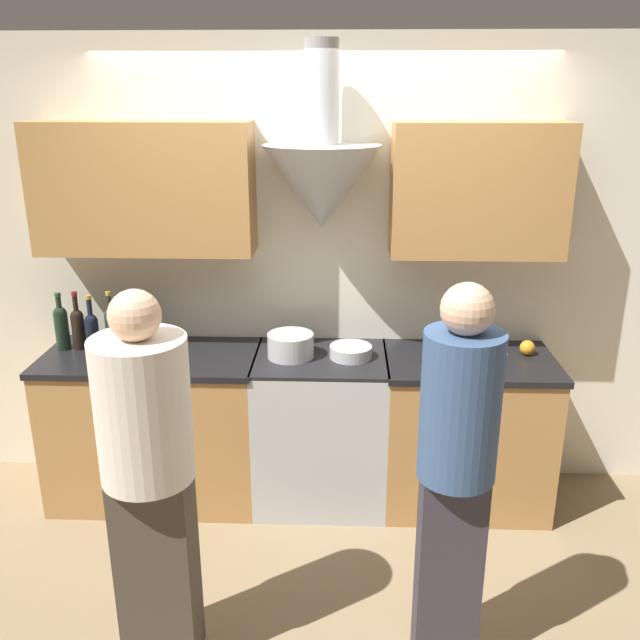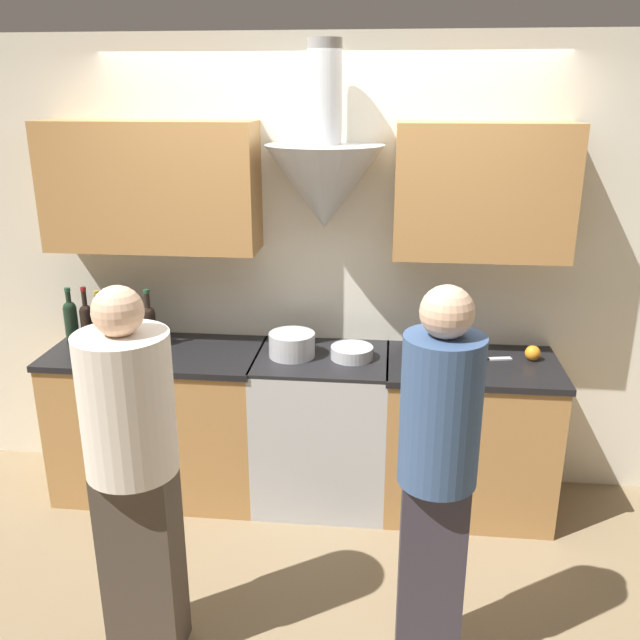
{
  "view_description": "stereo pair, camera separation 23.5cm",
  "coord_description": "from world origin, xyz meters",
  "px_view_note": "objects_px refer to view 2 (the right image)",
  "views": [
    {
      "loc": [
        0.13,
        -3.15,
        2.3
      ],
      "look_at": [
        0.0,
        0.25,
        1.14
      ],
      "focal_mm": 38.0,
      "sensor_mm": 36.0,
      "label": 1
    },
    {
      "loc": [
        0.36,
        -3.14,
        2.3
      ],
      "look_at": [
        0.0,
        0.25,
        1.14
      ],
      "focal_mm": 38.0,
      "sensor_mm": 36.0,
      "label": 2
    }
  ],
  "objects_px": {
    "wine_bottle_5": "(149,324)",
    "mixing_bowl": "(352,352)",
    "stove_range": "(322,428)",
    "stock_pot": "(292,345)",
    "person_foreground_right": "(437,471)",
    "orange_fruit": "(533,353)",
    "wine_bottle_3": "(119,322)",
    "wine_bottle_4": "(134,325)",
    "wine_bottle_0": "(71,320)",
    "wine_bottle_2": "(100,324)",
    "wine_bottle_1": "(87,321)",
    "person_foreground_left": "(133,465)"
  },
  "relations": [
    {
      "from": "person_foreground_left",
      "to": "person_foreground_right",
      "type": "xyz_separation_m",
      "value": [
        1.19,
        0.03,
        0.03
      ]
    },
    {
      "from": "stove_range",
      "to": "wine_bottle_1",
      "type": "bearing_deg",
      "value": 176.95
    },
    {
      "from": "wine_bottle_5",
      "to": "mixing_bowl",
      "type": "relative_size",
      "value": 1.46
    },
    {
      "from": "stove_range",
      "to": "wine_bottle_4",
      "type": "xyz_separation_m",
      "value": [
        -1.1,
        0.05,
        0.57
      ]
    },
    {
      "from": "wine_bottle_2",
      "to": "person_foreground_left",
      "type": "xyz_separation_m",
      "value": [
        0.67,
        -1.27,
        -0.12
      ]
    },
    {
      "from": "wine_bottle_3",
      "to": "wine_bottle_4",
      "type": "distance_m",
      "value": 0.09
    },
    {
      "from": "wine_bottle_4",
      "to": "person_foreground_right",
      "type": "relative_size",
      "value": 0.2
    },
    {
      "from": "wine_bottle_2",
      "to": "wine_bottle_5",
      "type": "xyz_separation_m",
      "value": [
        0.29,
        0.01,
        0.01
      ]
    },
    {
      "from": "wine_bottle_3",
      "to": "person_foreground_right",
      "type": "bearing_deg",
      "value": -35.68
    },
    {
      "from": "wine_bottle_0",
      "to": "orange_fruit",
      "type": "height_order",
      "value": "wine_bottle_0"
    },
    {
      "from": "wine_bottle_1",
      "to": "person_foreground_right",
      "type": "height_order",
      "value": "person_foreground_right"
    },
    {
      "from": "wine_bottle_0",
      "to": "person_foreground_right",
      "type": "height_order",
      "value": "person_foreground_right"
    },
    {
      "from": "wine_bottle_3",
      "to": "person_foreground_left",
      "type": "relative_size",
      "value": 0.21
    },
    {
      "from": "wine_bottle_0",
      "to": "orange_fruit",
      "type": "bearing_deg",
      "value": 0.11
    },
    {
      "from": "stock_pot",
      "to": "mixing_bowl",
      "type": "distance_m",
      "value": 0.34
    },
    {
      "from": "wine_bottle_3",
      "to": "wine_bottle_0",
      "type": "bearing_deg",
      "value": 178.92
    },
    {
      "from": "wine_bottle_4",
      "to": "person_foreground_left",
      "type": "height_order",
      "value": "person_foreground_left"
    },
    {
      "from": "person_foreground_left",
      "to": "wine_bottle_4",
      "type": "bearing_deg",
      "value": 110.22
    },
    {
      "from": "stock_pot",
      "to": "orange_fruit",
      "type": "bearing_deg",
      "value": 3.34
    },
    {
      "from": "wine_bottle_5",
      "to": "orange_fruit",
      "type": "relative_size",
      "value": 4.09
    },
    {
      "from": "stove_range",
      "to": "stock_pot",
      "type": "bearing_deg",
      "value": -177.77
    },
    {
      "from": "wine_bottle_1",
      "to": "wine_bottle_4",
      "type": "relative_size",
      "value": 1.01
    },
    {
      "from": "wine_bottle_2",
      "to": "mixing_bowl",
      "type": "relative_size",
      "value": 1.4
    },
    {
      "from": "wine_bottle_1",
      "to": "orange_fruit",
      "type": "relative_size",
      "value": 4.03
    },
    {
      "from": "stove_range",
      "to": "wine_bottle_4",
      "type": "height_order",
      "value": "wine_bottle_4"
    },
    {
      "from": "stove_range",
      "to": "wine_bottle_3",
      "type": "relative_size",
      "value": 2.58
    },
    {
      "from": "wine_bottle_4",
      "to": "person_foreground_right",
      "type": "height_order",
      "value": "person_foreground_right"
    },
    {
      "from": "orange_fruit",
      "to": "wine_bottle_3",
      "type": "bearing_deg",
      "value": -179.75
    },
    {
      "from": "person_foreground_right",
      "to": "orange_fruit",
      "type": "bearing_deg",
      "value": 65.03
    },
    {
      "from": "wine_bottle_0",
      "to": "person_foreground_left",
      "type": "distance_m",
      "value": 1.55
    },
    {
      "from": "wine_bottle_4",
      "to": "wine_bottle_2",
      "type": "bearing_deg",
      "value": -178.3
    },
    {
      "from": "wine_bottle_2",
      "to": "person_foreground_right",
      "type": "xyz_separation_m",
      "value": [
        1.86,
        -1.24,
        -0.09
      ]
    },
    {
      "from": "wine_bottle_3",
      "to": "person_foreground_left",
      "type": "height_order",
      "value": "person_foreground_left"
    },
    {
      "from": "wine_bottle_5",
      "to": "stove_range",
      "type": "bearing_deg",
      "value": -3.13
    },
    {
      "from": "mixing_bowl",
      "to": "wine_bottle_4",
      "type": "bearing_deg",
      "value": 177.35
    },
    {
      "from": "stove_range",
      "to": "wine_bottle_4",
      "type": "bearing_deg",
      "value": 177.25
    },
    {
      "from": "wine_bottle_1",
      "to": "orange_fruit",
      "type": "bearing_deg",
      "value": -0.07
    },
    {
      "from": "wine_bottle_0",
      "to": "mixing_bowl",
      "type": "bearing_deg",
      "value": -2.5
    },
    {
      "from": "stove_range",
      "to": "wine_bottle_0",
      "type": "height_order",
      "value": "wine_bottle_0"
    },
    {
      "from": "wine_bottle_2",
      "to": "orange_fruit",
      "type": "relative_size",
      "value": 3.91
    },
    {
      "from": "wine_bottle_4",
      "to": "person_foreground_left",
      "type": "xyz_separation_m",
      "value": [
        0.47,
        -1.28,
        -0.13
      ]
    },
    {
      "from": "stove_range",
      "to": "person_foreground_right",
      "type": "xyz_separation_m",
      "value": [
        0.57,
        -1.2,
        0.48
      ]
    },
    {
      "from": "stove_range",
      "to": "wine_bottle_0",
      "type": "distance_m",
      "value": 1.59
    },
    {
      "from": "wine_bottle_1",
      "to": "person_foreground_left",
      "type": "height_order",
      "value": "person_foreground_left"
    },
    {
      "from": "wine_bottle_0",
      "to": "wine_bottle_4",
      "type": "distance_m",
      "value": 0.38
    },
    {
      "from": "stove_range",
      "to": "wine_bottle_3",
      "type": "xyz_separation_m",
      "value": [
        -1.19,
        0.06,
        0.58
      ]
    },
    {
      "from": "wine_bottle_4",
      "to": "person_foreground_right",
      "type": "bearing_deg",
      "value": -36.97
    },
    {
      "from": "wine_bottle_1",
      "to": "person_foreground_left",
      "type": "xyz_separation_m",
      "value": [
        0.76,
        -1.3,
        -0.13
      ]
    },
    {
      "from": "wine_bottle_2",
      "to": "person_foreground_right",
      "type": "relative_size",
      "value": 0.2
    },
    {
      "from": "wine_bottle_5",
      "to": "mixing_bowl",
      "type": "xyz_separation_m",
      "value": [
        1.17,
        -0.06,
        -0.1
      ]
    }
  ]
}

